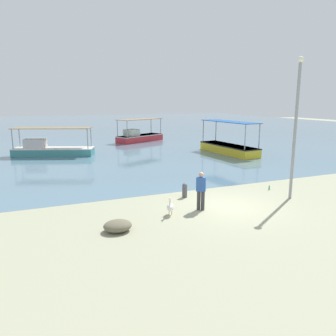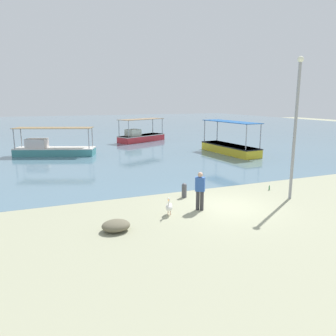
{
  "view_description": "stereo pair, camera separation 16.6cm",
  "coord_description": "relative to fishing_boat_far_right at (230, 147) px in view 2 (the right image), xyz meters",
  "views": [
    {
      "loc": [
        -7.93,
        -11.96,
        4.7
      ],
      "look_at": [
        -0.89,
        4.86,
        0.9
      ],
      "focal_mm": 35.0,
      "sensor_mm": 36.0,
      "label": 1
    },
    {
      "loc": [
        -7.78,
        -12.02,
        4.7
      ],
      "look_at": [
        -0.89,
        4.86,
        0.9
      ],
      "focal_mm": 35.0,
      "sensor_mm": 36.0,
      "label": 2
    }
  ],
  "objects": [
    {
      "name": "glass_bottle",
      "position": [
        -4.75,
        -11.26,
        -0.46
      ],
      "size": [
        0.07,
        0.07,
        0.27
      ],
      "color": "#3F7F4C",
      "rests_on": "ground"
    },
    {
      "name": "mooring_bollard",
      "position": [
        -9.5,
        -10.75,
        -0.18
      ],
      "size": [
        0.26,
        0.26,
        0.72
      ],
      "color": "#47474C",
      "rests_on": "ground"
    },
    {
      "name": "pelican",
      "position": [
        -11.16,
        -12.83,
        -0.19
      ],
      "size": [
        0.52,
        0.74,
        0.8
      ],
      "color": "#E0997A",
      "rests_on": "ground"
    },
    {
      "name": "fisherman_standing",
      "position": [
        -9.68,
        -12.73,
        0.34
      ],
      "size": [
        0.45,
        0.42,
        1.69
      ],
      "color": "#363438",
      "rests_on": "ground"
    },
    {
      "name": "fishing_boat_far_left",
      "position": [
        -14.77,
        4.88,
        0.02
      ],
      "size": [
        6.93,
        4.03,
        2.39
      ],
      "color": "teal",
      "rests_on": "harbor_water"
    },
    {
      "name": "harbor_water",
      "position": [
        -8.31,
        35.23,
        -0.56
      ],
      "size": [
        110.0,
        90.0,
        0.0
      ],
      "primitive_type": "cube",
      "color": "slate",
      "rests_on": "ground"
    },
    {
      "name": "ground",
      "position": [
        -8.31,
        -12.77,
        -0.56
      ],
      "size": [
        120.0,
        120.0,
        0.0
      ],
      "primitive_type": "plane",
      "color": "#9B9C7E"
    },
    {
      "name": "fishing_boat_outer",
      "position": [
        -4.78,
        11.32,
        0.04
      ],
      "size": [
        6.15,
        4.33,
        2.57
      ],
      "color": "red",
      "rests_on": "harbor_water"
    },
    {
      "name": "fishing_boat_far_right",
      "position": [
        0.0,
        0.0,
        0.0
      ],
      "size": [
        2.27,
        6.78,
        2.85
      ],
      "color": "gold",
      "rests_on": "harbor_water"
    },
    {
      "name": "net_pile",
      "position": [
        -13.6,
        -13.64,
        -0.36
      ],
      "size": [
        1.04,
        0.89,
        0.41
      ],
      "primitive_type": "ellipsoid",
      "color": "#665F4A",
      "rests_on": "ground"
    },
    {
      "name": "lamp_post",
      "position": [
        -4.82,
        -12.86,
        3.12
      ],
      "size": [
        0.28,
        0.28,
        6.63
      ],
      "color": "gray",
      "rests_on": "ground"
    }
  ]
}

